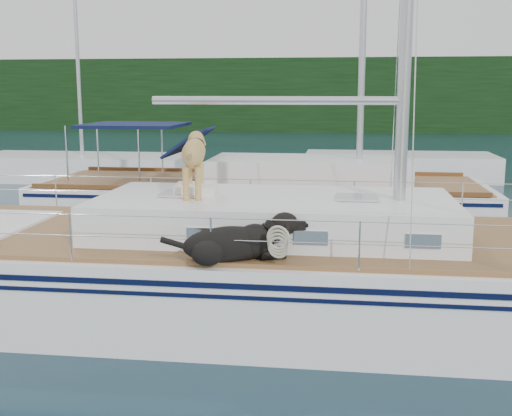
# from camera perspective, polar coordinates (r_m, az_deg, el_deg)

# --- Properties ---
(ground) EXTENTS (120.00, 120.00, 0.00)m
(ground) POSITION_cam_1_polar(r_m,az_deg,el_deg) (9.99, -3.03, -9.20)
(ground) COLOR black
(ground) RESTS_ON ground
(tree_line) EXTENTS (90.00, 3.00, 6.00)m
(tree_line) POSITION_cam_1_polar(r_m,az_deg,el_deg) (54.28, 5.79, 9.95)
(tree_line) COLOR black
(tree_line) RESTS_ON ground
(shore_bank) EXTENTS (92.00, 1.00, 1.20)m
(shore_bank) POSITION_cam_1_polar(r_m,az_deg,el_deg) (55.55, 5.79, 7.48)
(shore_bank) COLOR #595147
(shore_bank) RESTS_ON ground
(main_sailboat) EXTENTS (12.00, 4.00, 14.01)m
(main_sailboat) POSITION_cam_1_polar(r_m,az_deg,el_deg) (9.76, -2.56, -5.48)
(main_sailboat) COLOR white
(main_sailboat) RESTS_ON ground
(neighbor_sailboat) EXTENTS (11.00, 3.50, 13.30)m
(neighbor_sailboat) POSITION_cam_1_polar(r_m,az_deg,el_deg) (16.02, 0.85, 0.60)
(neighbor_sailboat) COLOR white
(neighbor_sailboat) RESTS_ON ground
(bg_boat_west) EXTENTS (8.00, 3.00, 11.65)m
(bg_boat_west) POSITION_cam_1_polar(r_m,az_deg,el_deg) (25.38, -15.13, 3.45)
(bg_boat_west) COLOR white
(bg_boat_west) RESTS_ON ground
(bg_boat_center) EXTENTS (7.20, 3.00, 11.65)m
(bg_boat_center) POSITION_cam_1_polar(r_m,az_deg,el_deg) (25.52, 12.58, 3.60)
(bg_boat_center) COLOR white
(bg_boat_center) RESTS_ON ground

